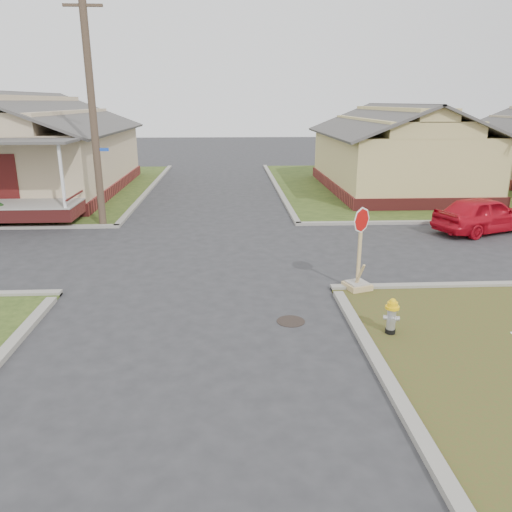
{
  "coord_description": "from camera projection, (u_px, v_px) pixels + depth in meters",
  "views": [
    {
      "loc": [
        0.86,
        -10.78,
        4.77
      ],
      "look_at": [
        1.49,
        1.0,
        1.1
      ],
      "focal_mm": 35.0,
      "sensor_mm": 36.0,
      "label": 1
    }
  ],
  "objects": [
    {
      "name": "ground",
      "position": [
        195.0,
        315.0,
        11.65
      ],
      "size": [
        120.0,
        120.0,
        0.0
      ],
      "primitive_type": "plane",
      "color": "#2A2A2D",
      "rests_on": "ground"
    },
    {
      "name": "curbs",
      "position": [
        204.0,
        253.0,
        16.42
      ],
      "size": [
        80.0,
        40.0,
        0.12
      ],
      "primitive_type": null,
      "color": "gray",
      "rests_on": "ground"
    },
    {
      "name": "manhole",
      "position": [
        291.0,
        321.0,
        11.29
      ],
      "size": [
        0.64,
        0.64,
        0.01
      ],
      "primitive_type": "cylinder",
      "color": "black",
      "rests_on": "ground"
    },
    {
      "name": "corner_house",
      "position": [
        23.0,
        150.0,
        26.36
      ],
      "size": [
        10.1,
        15.5,
        5.3
      ],
      "color": "maroon",
      "rests_on": "ground"
    },
    {
      "name": "side_house_yellow",
      "position": [
        396.0,
        151.0,
        27.25
      ],
      "size": [
        7.6,
        11.6,
        4.7
      ],
      "color": "maroon",
      "rests_on": "ground"
    },
    {
      "name": "utility_pole",
      "position": [
        92.0,
        104.0,
        18.54
      ],
      "size": [
        1.8,
        0.28,
        9.0
      ],
      "color": "#443627",
      "rests_on": "ground"
    },
    {
      "name": "fire_hydrant",
      "position": [
        392.0,
        314.0,
        10.49
      ],
      "size": [
        0.29,
        0.29,
        0.79
      ],
      "rotation": [
        0.0,
        0.0,
        -0.28
      ],
      "color": "black",
      "rests_on": "ground"
    },
    {
      "name": "stop_sign",
      "position": [
        358.0,
        272.0,
        12.99
      ],
      "size": [
        0.62,
        0.61,
        2.19
      ],
      "rotation": [
        0.0,
        0.0,
        0.33
      ],
      "color": "tan",
      "rests_on": "ground"
    },
    {
      "name": "red_sedan",
      "position": [
        484.0,
        214.0,
        18.78
      ],
      "size": [
        4.36,
        2.95,
        1.38
      ],
      "primitive_type": "imported",
      "rotation": [
        0.0,
        0.0,
        1.93
      ],
      "color": "red",
      "rests_on": "ground"
    }
  ]
}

